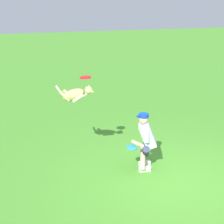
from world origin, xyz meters
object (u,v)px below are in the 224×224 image
(dog, at_px, (75,95))
(person, at_px, (146,140))
(frisbee_flying, at_px, (85,77))
(frisbee_held, at_px, (132,147))

(dog, bearing_deg, person, 12.51)
(frisbee_flying, relative_size, frisbee_held, 1.08)
(person, xyz_separation_m, frisbee_held, (0.37, 0.12, -0.09))
(dog, height_order, frisbee_flying, frisbee_flying)
(person, height_order, frisbee_flying, frisbee_flying)
(dog, relative_size, frisbee_flying, 3.14)
(dog, bearing_deg, frisbee_held, 0.30)
(dog, xyz_separation_m, frisbee_flying, (-0.20, 0.17, 0.41))
(dog, distance_m, frisbee_held, 1.70)
(dog, xyz_separation_m, frisbee_held, (-1.00, 0.94, -1.00))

